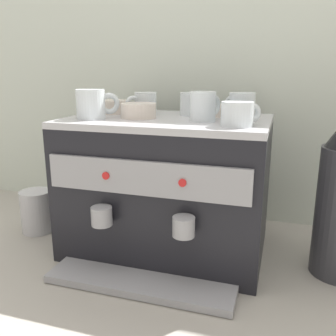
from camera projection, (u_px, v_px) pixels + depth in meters
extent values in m
plane|color=#9E998E|center=(168.00, 246.00, 1.19)|extent=(4.00, 4.00, 0.00)
cube|color=silver|center=(195.00, 65.00, 1.35)|extent=(2.80, 0.03, 1.14)
cube|color=black|center=(168.00, 188.00, 1.14)|extent=(0.59, 0.39, 0.40)
cube|color=#B7B7BC|center=(168.00, 121.00, 1.09)|extent=(0.59, 0.39, 0.02)
cube|color=#939399|center=(144.00, 178.00, 0.93)|extent=(0.54, 0.01, 0.09)
cylinder|color=red|center=(106.00, 176.00, 0.96)|extent=(0.02, 0.01, 0.02)
cylinder|color=red|center=(182.00, 183.00, 0.90)|extent=(0.02, 0.01, 0.02)
cube|color=#939399|center=(140.00, 283.00, 0.96)|extent=(0.50, 0.12, 0.02)
cylinder|color=#939399|center=(102.00, 216.00, 0.97)|extent=(0.06, 0.06, 0.05)
cylinder|color=#939399|center=(184.00, 227.00, 0.91)|extent=(0.06, 0.06, 0.05)
cylinder|color=silver|center=(192.00, 104.00, 1.14)|extent=(0.07, 0.07, 0.07)
torus|color=silver|center=(205.00, 105.00, 1.11)|extent=(0.05, 0.03, 0.05)
cylinder|color=silver|center=(91.00, 104.00, 1.05)|extent=(0.08, 0.08, 0.08)
torus|color=silver|center=(109.00, 103.00, 1.07)|extent=(0.05, 0.05, 0.06)
cylinder|color=silver|center=(237.00, 114.00, 0.92)|extent=(0.08, 0.08, 0.06)
torus|color=silver|center=(253.00, 113.00, 0.94)|extent=(0.04, 0.04, 0.05)
cylinder|color=silver|center=(203.00, 107.00, 1.00)|extent=(0.07, 0.07, 0.08)
torus|color=silver|center=(213.00, 105.00, 1.04)|extent=(0.04, 0.06, 0.06)
cylinder|color=silver|center=(146.00, 103.00, 1.17)|extent=(0.07, 0.07, 0.07)
torus|color=silver|center=(133.00, 104.00, 1.15)|extent=(0.04, 0.05, 0.05)
cylinder|color=silver|center=(242.00, 107.00, 1.02)|extent=(0.07, 0.07, 0.08)
torus|color=silver|center=(231.00, 105.00, 1.06)|extent=(0.05, 0.05, 0.06)
cylinder|color=beige|center=(226.00, 111.00, 1.12)|extent=(0.11, 0.11, 0.03)
cylinder|color=beige|center=(226.00, 115.00, 1.13)|extent=(0.06, 0.06, 0.01)
cylinder|color=beige|center=(139.00, 111.00, 1.08)|extent=(0.10, 0.10, 0.04)
cylinder|color=beige|center=(139.00, 116.00, 1.08)|extent=(0.06, 0.06, 0.01)
cylinder|color=beige|center=(115.00, 107.00, 1.19)|extent=(0.09, 0.09, 0.04)
cylinder|color=beige|center=(115.00, 112.00, 1.19)|extent=(0.05, 0.05, 0.01)
cylinder|color=#B7B7BC|center=(37.00, 211.00, 1.29)|extent=(0.11, 0.11, 0.15)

